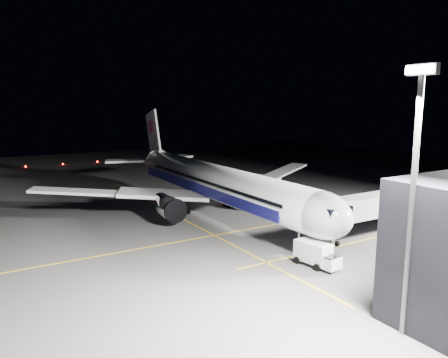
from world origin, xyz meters
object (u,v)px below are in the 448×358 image
at_px(service_truck, 317,254).
at_px(safety_cone_b, 263,207).
at_px(airliner, 212,182).
at_px(floodlight_mast_south, 414,179).
at_px(jet_bridge, 406,199).
at_px(safety_cone_a, 222,204).
at_px(safety_cone_c, 261,195).
at_px(baggage_tug, 249,191).

relative_size(service_truck, safety_cone_b, 9.26).
relative_size(airliner, floodlight_mast_south, 2.97).
bearing_deg(floodlight_mast_south, airliner, 171.67).
relative_size(airliner, jet_bridge, 1.79).
xyz_separation_m(floodlight_mast_south, safety_cone_a, (-44.77, 10.01, -12.11)).
bearing_deg(safety_cone_c, safety_cone_b, -33.39).
distance_m(safety_cone_a, safety_cone_c, 10.20).
xyz_separation_m(baggage_tug, safety_cone_c, (2.12, 1.33, -0.56)).
distance_m(floodlight_mast_south, safety_cone_c, 52.30).
relative_size(jet_bridge, safety_cone_c, 54.02).
bearing_deg(floodlight_mast_south, safety_cone_c, 156.84).
distance_m(service_truck, safety_cone_c, 36.27).
height_order(airliner, baggage_tug, airliner).
bearing_deg(safety_cone_b, safety_cone_c, 146.61).
bearing_deg(baggage_tug, safety_cone_a, -64.59).
height_order(floodlight_mast_south, baggage_tug, floodlight_mast_south).
xyz_separation_m(floodlight_mast_south, safety_cone_b, (-38.64, 14.64, -12.07)).
distance_m(floodlight_mast_south, safety_cone_b, 43.05).
xyz_separation_m(airliner, safety_cone_a, (-3.70, 4.00, -4.90)).
height_order(airliner, jet_bridge, airliner).
xyz_separation_m(jet_bridge, service_truck, (3.78, -19.98, -3.14)).
bearing_deg(jet_bridge, safety_cone_a, -152.30).
bearing_deg(baggage_tug, jet_bridge, 9.73).
bearing_deg(safety_cone_c, floodlight_mast_south, -23.16).
xyz_separation_m(service_truck, safety_cone_a, (-30.55, 5.92, -1.17)).
bearing_deg(safety_cone_b, service_truck, -23.37).
bearing_deg(jet_bridge, floodlight_mast_south, -53.21).
distance_m(baggage_tug, safety_cone_c, 2.57).
distance_m(baggage_tug, safety_cone_b, 11.06).
bearing_deg(airliner, service_truck, -4.10).
bearing_deg(baggage_tug, service_truck, -22.97).
xyz_separation_m(airliner, baggage_tug, (-7.84, 12.67, -4.28)).
xyz_separation_m(airliner, safety_cone_c, (-5.72, 14.00, -4.85)).
distance_m(airliner, floodlight_mast_south, 42.13).
bearing_deg(safety_cone_b, airliner, -105.75).
distance_m(airliner, service_truck, 27.18).
height_order(floodlight_mast_south, safety_cone_b, floodlight_mast_south).
distance_m(service_truck, safety_cone_a, 31.14).
height_order(airliner, safety_cone_a, airliner).
xyz_separation_m(service_truck, safety_cone_b, (-24.42, 10.55, -1.14)).
height_order(jet_bridge, floodlight_mast_south, floodlight_mast_south).
relative_size(airliner, safety_cone_b, 103.21).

